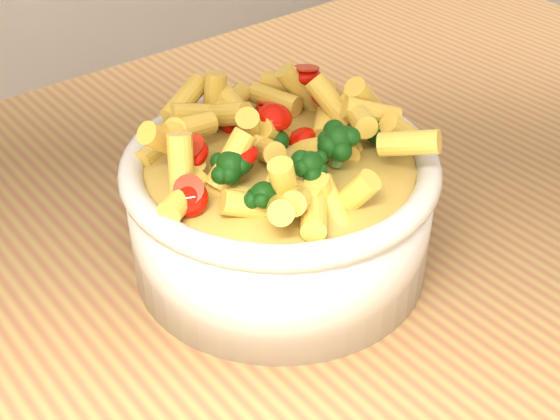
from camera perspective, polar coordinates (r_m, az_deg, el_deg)
table at (r=0.67m, az=1.94°, el=-10.55°), size 1.20×0.80×0.90m
serving_bowl at (r=0.57m, az=-0.00°, el=0.10°), size 0.23×0.23×0.10m
pasta_salad at (r=0.53m, az=-0.00°, el=5.35°), size 0.18×0.18×0.04m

